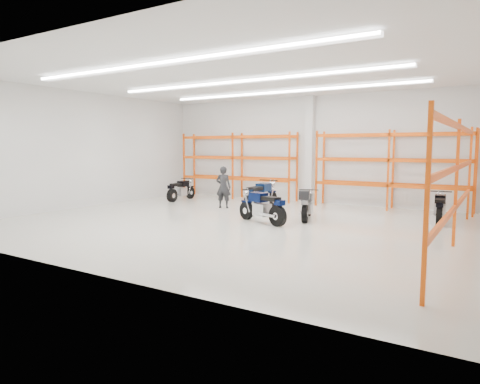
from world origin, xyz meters
The scene contains 12 objects.
ground centered at (0.00, 0.00, 0.00)m, with size 14.00×14.00×0.00m, color silver.
room_shell centered at (0.00, 0.03, 3.28)m, with size 14.02×12.02×4.51m.
motorcycle_main centered at (0.75, 0.36, 0.48)m, with size 2.02×0.99×1.04m.
motorcycle_back_a centered at (-5.10, 3.44, 0.45)m, with size 0.65×1.95×0.96m.
motorcycle_back_b centered at (-0.56, 2.50, 0.53)m, with size 0.76×2.29×1.12m.
motorcycle_back_c centered at (1.65, 1.62, 0.49)m, with size 0.89×1.97×1.03m.
motorcycle_back_d centered at (5.38, 3.29, 0.45)m, with size 0.64×1.94×0.95m.
standing_man centered at (-2.19, 2.53, 0.81)m, with size 0.59×0.39×1.62m, color black.
structural_column centered at (0.00, 5.82, 2.25)m, with size 0.32×0.32×4.50m, color white.
pallet_racking_back_left centered at (-3.40, 5.48, 1.79)m, with size 5.67×0.87×3.00m.
pallet_racking_back_right centered at (3.40, 5.48, 1.79)m, with size 5.67×0.87×3.00m.
pallet_racking_side centered at (6.48, 0.00, 1.81)m, with size 0.87×9.07×3.00m.
Camera 1 is at (6.99, -11.15, 2.34)m, focal length 32.00 mm.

